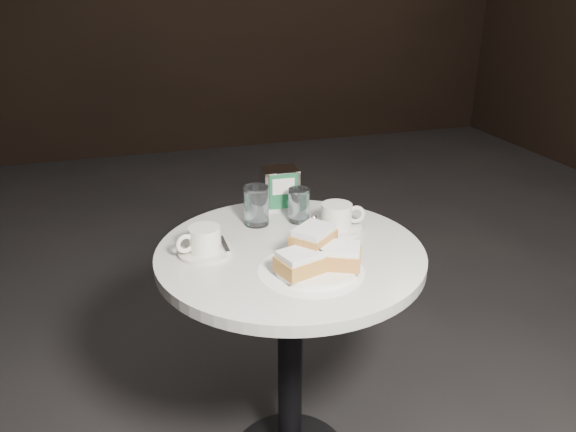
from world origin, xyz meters
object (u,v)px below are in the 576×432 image
at_px(cafe_table, 290,313).
at_px(water_glass_left, 256,206).
at_px(coffee_cup_left, 204,242).
at_px(water_glass_right, 299,206).
at_px(napkin_dispenser, 280,188).
at_px(beignet_plate, 317,257).
at_px(coffee_cup_right, 337,219).

height_order(cafe_table, water_glass_left, water_glass_left).
xyz_separation_m(cafe_table, coffee_cup_left, (-0.22, 0.04, 0.23)).
relative_size(water_glass_right, napkin_dispenser, 0.79).
bearing_deg(beignet_plate, coffee_cup_left, 145.62).
relative_size(coffee_cup_right, water_glass_right, 1.75).
distance_m(cafe_table, coffee_cup_right, 0.29).
bearing_deg(beignet_plate, water_glass_right, 80.21).
xyz_separation_m(beignet_plate, water_glass_left, (-0.07, 0.31, 0.02)).
height_order(cafe_table, coffee_cup_left, coffee_cup_left).
bearing_deg(water_glass_right, coffee_cup_left, -156.75).
relative_size(water_glass_left, water_glass_right, 1.15).
xyz_separation_m(cafe_table, coffee_cup_right, (0.16, 0.08, 0.23)).
height_order(coffee_cup_right, water_glass_left, water_glass_left).
distance_m(water_glass_right, napkin_dispenser, 0.12).
bearing_deg(coffee_cup_right, cafe_table, -143.18).
height_order(coffee_cup_right, water_glass_right, water_glass_right).
relative_size(water_glass_left, napkin_dispenser, 0.91).
relative_size(beignet_plate, coffee_cup_left, 1.30).
distance_m(beignet_plate, water_glass_right, 0.30).
relative_size(coffee_cup_left, napkin_dispenser, 1.39).
bearing_deg(coffee_cup_right, coffee_cup_left, -163.16).
xyz_separation_m(water_glass_left, napkin_dispenser, (0.10, 0.10, 0.01)).
xyz_separation_m(beignet_plate, water_glass_right, (0.05, 0.29, 0.01)).
xyz_separation_m(cafe_table, napkin_dispenser, (0.06, 0.28, 0.26)).
relative_size(beignet_plate, napkin_dispenser, 1.81).
bearing_deg(water_glass_right, water_glass_left, 172.86).
bearing_deg(coffee_cup_right, water_glass_right, 144.06).
bearing_deg(napkin_dispenser, coffee_cup_right, -59.85).
height_order(beignet_plate, water_glass_left, water_glass_left).
xyz_separation_m(coffee_cup_left, napkin_dispenser, (0.27, 0.24, 0.03)).
bearing_deg(coffee_cup_left, water_glass_right, 8.14).
bearing_deg(coffee_cup_right, beignet_plate, -111.93).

